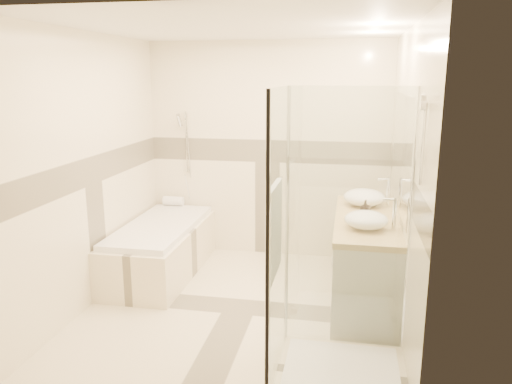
% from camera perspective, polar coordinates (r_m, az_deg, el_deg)
% --- Properties ---
extents(room, '(2.82, 3.02, 2.52)m').
position_cam_1_polar(room, '(4.39, -1.15, 1.98)').
color(room, beige).
rests_on(room, ground).
extents(bathtub, '(0.75, 1.70, 0.56)m').
position_cam_1_polar(bathtub, '(5.53, -10.80, -6.09)').
color(bathtub, beige).
rests_on(bathtub, ground).
extents(vanity, '(0.58, 1.62, 0.85)m').
position_cam_1_polar(vanity, '(4.81, 12.32, -7.65)').
color(vanity, silver).
rests_on(vanity, ground).
extents(shower_enclosure, '(0.96, 0.93, 2.04)m').
position_cam_1_polar(shower_enclosure, '(3.60, 8.07, -13.37)').
color(shower_enclosure, beige).
rests_on(shower_enclosure, ground).
extents(vessel_sink_near, '(0.41, 0.41, 0.16)m').
position_cam_1_polar(vessel_sink_near, '(5.06, 12.27, -0.60)').
color(vessel_sink_near, white).
rests_on(vessel_sink_near, vanity).
extents(vessel_sink_far, '(0.37, 0.37, 0.15)m').
position_cam_1_polar(vessel_sink_far, '(4.31, 12.49, -3.13)').
color(vessel_sink_far, white).
rests_on(vessel_sink_far, vanity).
extents(faucet_near, '(0.12, 0.03, 0.29)m').
position_cam_1_polar(faucet_near, '(5.05, 14.76, 0.24)').
color(faucet_near, silver).
rests_on(faucet_near, vanity).
extents(faucet_far, '(0.11, 0.03, 0.28)m').
position_cam_1_polar(faucet_far, '(4.30, 15.42, -2.12)').
color(faucet_far, silver).
rests_on(faucet_far, vanity).
extents(amenity_bottle_a, '(0.10, 0.10, 0.17)m').
position_cam_1_polar(amenity_bottle_a, '(4.61, 12.39, -1.91)').
color(amenity_bottle_a, black).
rests_on(amenity_bottle_a, vanity).
extents(amenity_bottle_b, '(0.13, 0.13, 0.13)m').
position_cam_1_polar(amenity_bottle_b, '(4.68, 12.36, -1.92)').
color(amenity_bottle_b, black).
rests_on(amenity_bottle_b, vanity).
extents(folded_towels, '(0.17, 0.27, 0.08)m').
position_cam_1_polar(folded_towels, '(5.28, 12.20, -0.48)').
color(folded_towels, white).
rests_on(folded_towels, vanity).
extents(rolled_towel, '(0.25, 0.11, 0.11)m').
position_cam_1_polar(rolled_towel, '(6.18, -9.41, -1.02)').
color(rolled_towel, white).
rests_on(rolled_towel, bathtub).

